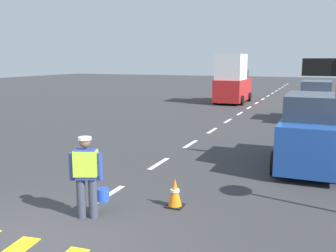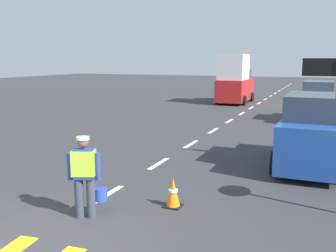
{
  "view_description": "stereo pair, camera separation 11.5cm",
  "coord_description": "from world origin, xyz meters",
  "px_view_note": "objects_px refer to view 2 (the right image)",
  "views": [
    {
      "loc": [
        4.59,
        -4.76,
        3.17
      ],
      "look_at": [
        0.09,
        6.24,
        1.1
      ],
      "focal_mm": 41.0,
      "sensor_mm": 36.0,
      "label": 1
    },
    {
      "loc": [
        4.69,
        -4.71,
        3.17
      ],
      "look_at": [
        0.09,
        6.24,
        1.1
      ],
      "focal_mm": 41.0,
      "sensor_mm": 36.0,
      "label": 2
    }
  ],
  "objects_px": {
    "lane_direction_sign": "(329,87)",
    "traffic_cone_near": "(173,193)",
    "road_worker": "(85,173)",
    "car_parked_curbside": "(311,134)",
    "car_parked_far": "(318,103)",
    "delivery_truck": "(235,81)"
  },
  "relations": [
    {
      "from": "car_parked_far",
      "to": "delivery_truck",
      "type": "bearing_deg",
      "value": 131.15
    },
    {
      "from": "road_worker",
      "to": "traffic_cone_near",
      "type": "relative_size",
      "value": 2.6
    },
    {
      "from": "lane_direction_sign",
      "to": "car_parked_far",
      "type": "relative_size",
      "value": 0.84
    },
    {
      "from": "car_parked_far",
      "to": "traffic_cone_near",
      "type": "bearing_deg",
      "value": -100.16
    },
    {
      "from": "traffic_cone_near",
      "to": "car_parked_curbside",
      "type": "distance_m",
      "value": 5.18
    },
    {
      "from": "lane_direction_sign",
      "to": "car_parked_curbside",
      "type": "relative_size",
      "value": 0.8
    },
    {
      "from": "road_worker",
      "to": "car_parked_curbside",
      "type": "bearing_deg",
      "value": 54.9
    },
    {
      "from": "traffic_cone_near",
      "to": "lane_direction_sign",
      "type": "bearing_deg",
      "value": 56.09
    },
    {
      "from": "road_worker",
      "to": "car_parked_far",
      "type": "height_order",
      "value": "car_parked_far"
    },
    {
      "from": "lane_direction_sign",
      "to": "delivery_truck",
      "type": "height_order",
      "value": "delivery_truck"
    },
    {
      "from": "road_worker",
      "to": "delivery_truck",
      "type": "relative_size",
      "value": 0.36
    },
    {
      "from": "delivery_truck",
      "to": "traffic_cone_near",
      "type": "bearing_deg",
      "value": -80.51
    },
    {
      "from": "traffic_cone_near",
      "to": "car_parked_far",
      "type": "distance_m",
      "value": 13.99
    },
    {
      "from": "delivery_truck",
      "to": "car_parked_far",
      "type": "distance_m",
      "value": 8.98
    },
    {
      "from": "traffic_cone_near",
      "to": "car_parked_curbside",
      "type": "relative_size",
      "value": 0.16
    },
    {
      "from": "road_worker",
      "to": "lane_direction_sign",
      "type": "relative_size",
      "value": 0.52
    },
    {
      "from": "lane_direction_sign",
      "to": "traffic_cone_near",
      "type": "bearing_deg",
      "value": -123.91
    },
    {
      "from": "lane_direction_sign",
      "to": "road_worker",
      "type": "bearing_deg",
      "value": -127.97
    },
    {
      "from": "delivery_truck",
      "to": "road_worker",
      "type": "bearing_deg",
      "value": -84.69
    },
    {
      "from": "lane_direction_sign",
      "to": "car_parked_curbside",
      "type": "height_order",
      "value": "lane_direction_sign"
    },
    {
      "from": "traffic_cone_near",
      "to": "car_parked_curbside",
      "type": "bearing_deg",
      "value": 60.11
    },
    {
      "from": "lane_direction_sign",
      "to": "car_parked_curbside",
      "type": "xyz_separation_m",
      "value": [
        -0.4,
        0.05,
        -1.39
      ]
    }
  ]
}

